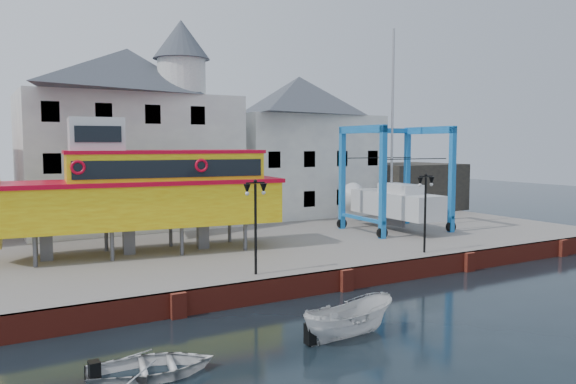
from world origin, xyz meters
TOP-DOWN VIEW (x-y plane):
  - ground at (0.00, 0.00)m, footprint 140.00×140.00m
  - hardstanding at (0.00, 11.00)m, footprint 44.00×22.00m
  - quay_wall at (-0.00, 0.10)m, footprint 44.00×0.47m
  - building_white_main at (-4.87, 18.39)m, footprint 14.00×8.30m
  - building_white_right at (9.00, 19.00)m, footprint 12.00×8.00m
  - shed_dark at (19.00, 17.00)m, footprint 8.00×7.00m
  - lamp_post_left at (-4.00, 1.20)m, footprint 1.12×0.32m
  - lamp_post_right at (6.00, 1.20)m, footprint 1.12×0.32m
  - tour_boat at (-7.64, 8.57)m, footprint 16.47×5.62m
  - travel_lift at (9.80, 8.67)m, footprint 6.43×8.88m
  - motorboat_a at (-3.57, -5.13)m, footprint 3.89×1.68m
  - motorboat_d at (-10.47, -4.90)m, footprint 4.08×3.22m

SIDE VIEW (x-z plane):
  - ground at x=0.00m, z-range 0.00..0.00m
  - motorboat_a at x=-3.57m, z-range -0.73..0.73m
  - motorboat_d at x=-10.47m, z-range -0.38..0.38m
  - hardstanding at x=0.00m, z-range 0.00..1.00m
  - quay_wall at x=0.00m, z-range 0.00..1.00m
  - shed_dark at x=19.00m, z-range 1.00..5.00m
  - travel_lift at x=9.80m, z-range -3.42..9.85m
  - lamp_post_left at x=-4.00m, z-range 2.07..6.27m
  - lamp_post_right at x=6.00m, z-range 2.07..6.27m
  - tour_boat at x=-7.64m, z-range 0.80..7.83m
  - building_white_right at x=9.00m, z-range 1.00..12.20m
  - building_white_main at x=-4.87m, z-range 0.34..14.34m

